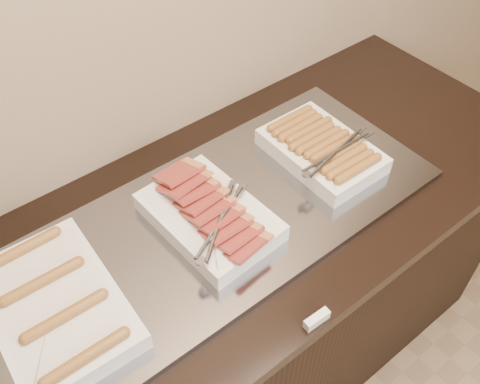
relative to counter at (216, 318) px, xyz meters
name	(u,v)px	position (x,y,z in m)	size (l,w,h in m)	color
counter	(216,318)	(0.00, 0.00, 0.00)	(2.06, 0.76, 0.90)	black
warming_tray	(214,223)	(0.01, 0.00, 0.46)	(1.20, 0.50, 0.02)	gray
dish_left	(55,306)	(-0.41, 0.00, 0.50)	(0.27, 0.40, 0.07)	silver
dish_center	(210,215)	(0.00, 0.00, 0.50)	(0.26, 0.36, 0.09)	silver
dish_right	(323,149)	(0.39, 0.00, 0.50)	(0.27, 0.32, 0.08)	silver
label_holder	(317,319)	(0.03, -0.36, 0.46)	(0.06, 0.02, 0.03)	silver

